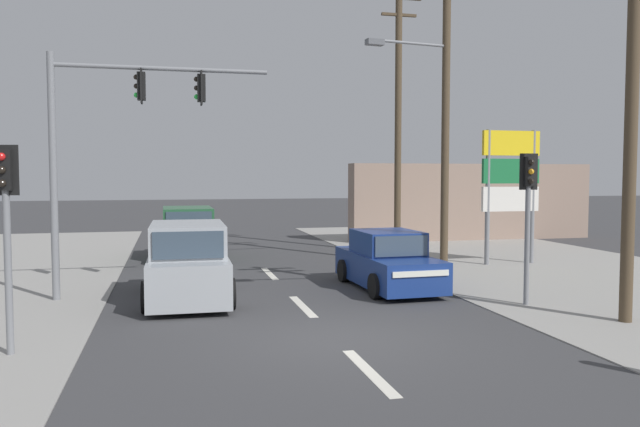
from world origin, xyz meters
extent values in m
plane|color=#3A3A3D|center=(0.00, 0.00, 0.00)|extent=(140.00, 140.00, 0.00)
cube|color=silver|center=(0.00, -2.00, 0.00)|extent=(0.20, 2.40, 0.01)
cube|color=silver|center=(0.00, 3.00, 0.00)|extent=(0.20, 2.40, 0.01)
cube|color=silver|center=(0.00, 8.00, 0.00)|extent=(0.20, 2.40, 0.01)
cylinder|color=#4C3D2B|center=(6.18, -0.15, 5.04)|extent=(0.26, 0.26, 10.08)
cylinder|color=#4C3D2B|center=(5.85, 7.96, 5.04)|extent=(0.26, 0.26, 10.08)
cylinder|color=slate|center=(4.56, 7.78, 7.25)|extent=(2.59, 0.45, 0.09)
cube|color=#595B60|center=(3.28, 7.60, 7.18)|extent=(0.59, 0.35, 0.18)
cylinder|color=#4C3D2B|center=(5.67, 11.85, 5.15)|extent=(0.26, 0.26, 10.31)
cube|color=#4C3D2B|center=(5.67, 11.85, 9.21)|extent=(1.40, 0.12, 0.10)
cylinder|color=slate|center=(-5.71, 5.06, 3.00)|extent=(0.18, 0.18, 6.00)
cylinder|color=slate|center=(-3.11, 5.05, 5.70)|extent=(5.20, 0.13, 0.11)
cube|color=black|center=(-3.63, 5.05, 5.25)|extent=(0.20, 0.26, 0.68)
cube|color=black|center=(-3.63, 5.05, 5.25)|extent=(0.04, 0.44, 0.84)
sphere|color=black|center=(-3.75, 5.05, 5.47)|extent=(0.13, 0.13, 0.13)
sphere|color=black|center=(-3.75, 5.05, 5.25)|extent=(0.13, 0.13, 0.13)
sphere|color=green|center=(-3.75, 5.05, 5.03)|extent=(0.13, 0.13, 0.13)
cube|color=black|center=(-2.17, 5.05, 5.25)|extent=(0.20, 0.26, 0.68)
cube|color=black|center=(-2.17, 5.05, 5.25)|extent=(0.04, 0.44, 0.84)
sphere|color=black|center=(-2.29, 5.05, 5.47)|extent=(0.13, 0.13, 0.13)
sphere|color=black|center=(-2.29, 5.05, 5.25)|extent=(0.13, 0.13, 0.13)
sphere|color=green|center=(-2.29, 5.05, 5.03)|extent=(0.13, 0.13, 0.13)
cylinder|color=slate|center=(5.12, 1.86, 1.40)|extent=(0.12, 0.12, 2.80)
cube|color=black|center=(5.12, 1.86, 3.14)|extent=(0.27, 0.21, 0.68)
cube|color=black|center=(5.12, 1.86, 3.14)|extent=(0.44, 0.06, 0.84)
sphere|color=black|center=(5.11, 1.74, 3.36)|extent=(0.13, 0.13, 0.13)
sphere|color=orange|center=(5.11, 1.74, 3.14)|extent=(0.13, 0.13, 0.13)
sphere|color=black|center=(5.11, 1.74, 2.92)|extent=(0.13, 0.13, 0.13)
cylinder|color=slate|center=(-5.64, 0.26, 1.40)|extent=(0.12, 0.12, 2.80)
cube|color=black|center=(-5.64, 0.26, 3.14)|extent=(0.30, 0.25, 0.68)
cube|color=black|center=(-5.64, 0.26, 3.14)|extent=(0.44, 0.13, 0.84)
sphere|color=red|center=(-5.67, 0.15, 3.36)|extent=(0.13, 0.13, 0.13)
sphere|color=black|center=(-5.67, 0.15, 3.14)|extent=(0.13, 0.13, 0.13)
sphere|color=black|center=(-5.67, 0.15, 2.92)|extent=(0.13, 0.13, 0.13)
cylinder|color=slate|center=(7.49, 8.10, 2.30)|extent=(0.16, 0.16, 4.60)
cylinder|color=slate|center=(9.19, 8.10, 2.30)|extent=(0.16, 0.16, 4.60)
cube|color=yellow|center=(8.34, 8.10, 4.15)|extent=(2.10, 0.14, 0.84)
cube|color=#196B38|center=(8.34, 8.10, 3.20)|extent=(2.10, 0.14, 0.84)
cube|color=silver|center=(8.34, 8.10, 2.25)|extent=(2.10, 0.14, 0.84)
cube|color=gray|center=(11.00, 16.00, 1.80)|extent=(12.00, 1.00, 3.60)
cube|color=#A3A8AD|center=(-2.57, 4.49, 0.64)|extent=(1.91, 4.53, 1.00)
cube|color=#A3A8AD|center=(-2.58, 4.29, 1.52)|extent=(1.76, 2.73, 0.76)
cube|color=#384756|center=(-2.56, 5.65, 1.52)|extent=(1.58, 0.08, 0.65)
cube|color=#384756|center=(-2.60, 2.92, 1.52)|extent=(1.55, 0.08, 0.61)
cube|color=white|center=(-2.54, 6.75, 0.86)|extent=(1.56, 0.06, 0.14)
cylinder|color=black|center=(-3.47, 5.89, 0.36)|extent=(0.23, 0.72, 0.72)
cylinder|color=black|center=(-1.63, 5.87, 0.36)|extent=(0.23, 0.72, 0.72)
cylinder|color=black|center=(-3.52, 3.10, 0.36)|extent=(0.23, 0.72, 0.72)
cylinder|color=black|center=(-1.68, 3.08, 0.36)|extent=(0.23, 0.72, 0.72)
cube|color=#235633|center=(-2.37, 12.22, 0.64)|extent=(1.88, 4.51, 1.00)
cube|color=#235633|center=(-2.37, 12.02, 1.52)|extent=(1.74, 2.71, 0.76)
cube|color=#384756|center=(-2.38, 13.39, 1.52)|extent=(1.58, 0.07, 0.65)
cube|color=#384756|center=(-2.35, 10.65, 1.52)|extent=(1.55, 0.07, 0.61)
cube|color=white|center=(-2.39, 14.49, 0.86)|extent=(1.56, 0.05, 0.14)
cylinder|color=black|center=(-3.30, 13.61, 0.36)|extent=(0.23, 0.72, 0.72)
cylinder|color=black|center=(-1.46, 13.62, 0.36)|extent=(0.23, 0.72, 0.72)
cylinder|color=black|center=(-3.28, 10.82, 0.36)|extent=(0.23, 0.72, 0.72)
cylinder|color=black|center=(-1.44, 10.83, 0.36)|extent=(0.23, 0.72, 0.72)
cube|color=navy|center=(2.73, 4.75, 0.54)|extent=(1.83, 4.25, 0.80)
cube|color=navy|center=(2.73, 4.80, 1.25)|extent=(1.62, 1.95, 0.62)
cube|color=#384756|center=(2.76, 3.84, 1.25)|extent=(1.44, 0.11, 0.53)
cube|color=#384756|center=(2.70, 5.77, 1.25)|extent=(1.41, 0.10, 0.50)
cube|color=white|center=(2.80, 2.64, 0.72)|extent=(1.45, 0.09, 0.14)
cylinder|color=black|center=(3.62, 3.48, 0.32)|extent=(0.21, 0.65, 0.64)
cylinder|color=black|center=(1.92, 3.43, 0.32)|extent=(0.21, 0.65, 0.64)
cylinder|color=black|center=(3.54, 6.08, 0.32)|extent=(0.21, 0.65, 0.64)
cylinder|color=black|center=(1.84, 6.03, 0.32)|extent=(0.21, 0.65, 0.64)
camera|label=1|loc=(-2.98, -11.07, 3.05)|focal=35.00mm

